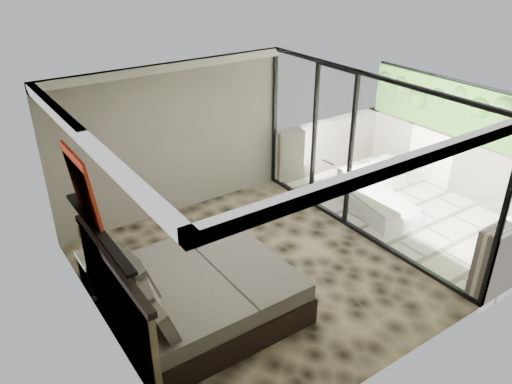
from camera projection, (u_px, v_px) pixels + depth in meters
floor at (252, 273)px, 7.75m from camera, size 5.00×5.00×0.00m
ceiling at (251, 99)px, 6.47m from camera, size 4.50×5.00×0.02m
back_wall at (173, 141)px, 8.93m from camera, size 4.50×0.02×2.80m
left_wall at (97, 242)px, 5.98m from camera, size 0.02×5.00×2.80m
glass_wall at (364, 158)px, 8.24m from camera, size 0.08×5.00×2.80m
terrace_slab at (411, 210)px, 9.67m from camera, size 3.00×5.00×0.12m
parapet_far at (460, 165)px, 10.07m from camera, size 0.30×5.00×1.10m
foliage_hedge at (471, 113)px, 9.57m from camera, size 0.36×4.60×1.10m
picture_ledge at (98, 230)px, 6.03m from camera, size 0.12×2.20×0.05m
bed at (195, 292)px, 6.76m from camera, size 2.35×2.27×1.30m
nightstand at (99, 268)px, 7.43m from camera, size 0.54×0.54×0.53m
table_lamp at (91, 234)px, 7.09m from camera, size 0.33×0.33×0.60m
abstract_canvas at (81, 185)px, 6.06m from camera, size 0.13×0.90×0.90m
framed_print at (87, 194)px, 6.19m from camera, size 0.11×0.50×0.60m
ottoman at (389, 172)px, 10.43m from camera, size 0.62×0.62×0.54m
lounger at (375, 201)px, 9.43m from camera, size 1.11×1.75×0.63m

